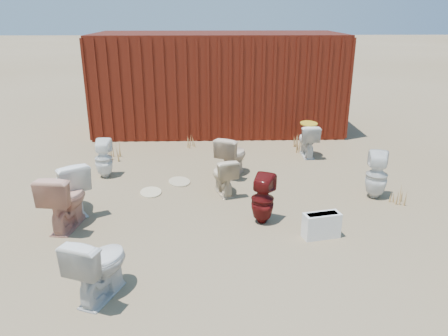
{
  "coord_description": "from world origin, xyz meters",
  "views": [
    {
      "loc": [
        -0.21,
        -5.94,
        2.93
      ],
      "look_at": [
        0.0,
        0.6,
        0.55
      ],
      "focal_mm": 35.0,
      "sensor_mm": 36.0,
      "label": 1
    }
  ],
  "objects_px": {
    "toilet_back_a": "(104,159)",
    "toilet_back_beige_left": "(224,176)",
    "loose_tank": "(321,225)",
    "toilet_front_a": "(70,187)",
    "toilet_back_beige_right": "(232,156)",
    "toilet_front_c": "(99,265)",
    "toilet_back_yellowlid": "(308,140)",
    "toilet_front_pink": "(65,200)",
    "toilet_back_e": "(377,175)",
    "toilet_front_maroon": "(263,199)",
    "shipping_container": "(218,82)"
  },
  "relations": [
    {
      "from": "toilet_back_a",
      "to": "toilet_back_beige_left",
      "type": "bearing_deg",
      "value": 157.26
    },
    {
      "from": "loose_tank",
      "to": "toilet_front_a",
      "type": "bearing_deg",
      "value": 153.18
    },
    {
      "from": "toilet_back_beige_left",
      "to": "toilet_back_beige_right",
      "type": "bearing_deg",
      "value": -118.58
    },
    {
      "from": "toilet_front_c",
      "to": "toilet_back_a",
      "type": "height_order",
      "value": "toilet_front_c"
    },
    {
      "from": "toilet_back_a",
      "to": "toilet_back_yellowlid",
      "type": "xyz_separation_m",
      "value": [
        4.01,
        1.11,
        -0.01
      ]
    },
    {
      "from": "toilet_back_beige_left",
      "to": "toilet_front_pink",
      "type": "bearing_deg",
      "value": 9.73
    },
    {
      "from": "toilet_front_pink",
      "to": "loose_tank",
      "type": "distance_m",
      "value": 3.58
    },
    {
      "from": "toilet_front_pink",
      "to": "toilet_back_beige_left",
      "type": "relative_size",
      "value": 1.31
    },
    {
      "from": "toilet_front_c",
      "to": "toilet_back_e",
      "type": "distance_m",
      "value": 4.64
    },
    {
      "from": "toilet_front_a",
      "to": "toilet_back_a",
      "type": "xyz_separation_m",
      "value": [
        0.16,
        1.49,
        -0.06
      ]
    },
    {
      "from": "toilet_front_a",
      "to": "toilet_front_c",
      "type": "distance_m",
      "value": 2.32
    },
    {
      "from": "toilet_front_pink",
      "to": "toilet_back_e",
      "type": "distance_m",
      "value": 4.84
    },
    {
      "from": "toilet_back_beige_right",
      "to": "loose_tank",
      "type": "relative_size",
      "value": 1.53
    },
    {
      "from": "toilet_back_e",
      "to": "loose_tank",
      "type": "distance_m",
      "value": 1.8
    },
    {
      "from": "toilet_back_beige_right",
      "to": "toilet_back_e",
      "type": "relative_size",
      "value": 0.98
    },
    {
      "from": "toilet_front_maroon",
      "to": "shipping_container",
      "type": "bearing_deg",
      "value": -59.74
    },
    {
      "from": "toilet_back_a",
      "to": "toilet_back_e",
      "type": "height_order",
      "value": "toilet_back_e"
    },
    {
      "from": "toilet_back_beige_right",
      "to": "toilet_front_maroon",
      "type": "bearing_deg",
      "value": 127.58
    },
    {
      "from": "toilet_back_beige_left",
      "to": "toilet_back_beige_right",
      "type": "height_order",
      "value": "toilet_back_beige_right"
    },
    {
      "from": "toilet_back_a",
      "to": "toilet_back_yellowlid",
      "type": "distance_m",
      "value": 4.16
    },
    {
      "from": "toilet_front_pink",
      "to": "shipping_container",
      "type": "bearing_deg",
      "value": -104.01
    },
    {
      "from": "toilet_front_pink",
      "to": "toilet_back_beige_right",
      "type": "relative_size",
      "value": 1.09
    },
    {
      "from": "shipping_container",
      "to": "toilet_back_beige_right",
      "type": "relative_size",
      "value": 7.86
    },
    {
      "from": "toilet_back_yellowlid",
      "to": "toilet_back_a",
      "type": "bearing_deg",
      "value": 15.02
    },
    {
      "from": "toilet_front_a",
      "to": "toilet_back_beige_right",
      "type": "distance_m",
      "value": 2.94
    },
    {
      "from": "toilet_front_maroon",
      "to": "loose_tank",
      "type": "bearing_deg",
      "value": 172.68
    },
    {
      "from": "loose_tank",
      "to": "toilet_front_maroon",
      "type": "bearing_deg",
      "value": 135.3
    },
    {
      "from": "toilet_front_c",
      "to": "toilet_back_yellowlid",
      "type": "distance_m",
      "value": 5.72
    },
    {
      "from": "toilet_front_c",
      "to": "toilet_front_maroon",
      "type": "distance_m",
      "value": 2.56
    },
    {
      "from": "toilet_front_pink",
      "to": "toilet_back_beige_left",
      "type": "height_order",
      "value": "toilet_front_pink"
    },
    {
      "from": "toilet_front_a",
      "to": "toilet_back_a",
      "type": "bearing_deg",
      "value": -129.2
    },
    {
      "from": "toilet_front_pink",
      "to": "toilet_back_yellowlid",
      "type": "height_order",
      "value": "toilet_front_pink"
    },
    {
      "from": "shipping_container",
      "to": "toilet_back_yellowlid",
      "type": "height_order",
      "value": "shipping_container"
    },
    {
      "from": "toilet_back_a",
      "to": "shipping_container",
      "type": "bearing_deg",
      "value": -123.4
    },
    {
      "from": "loose_tank",
      "to": "toilet_back_yellowlid",
      "type": "bearing_deg",
      "value": 68.4
    },
    {
      "from": "loose_tank",
      "to": "toilet_front_c",
      "type": "bearing_deg",
      "value": -168.43
    },
    {
      "from": "toilet_front_maroon",
      "to": "toilet_back_beige_right",
      "type": "xyz_separation_m",
      "value": [
        -0.35,
        1.95,
        0.02
      ]
    },
    {
      "from": "toilet_front_pink",
      "to": "toilet_back_e",
      "type": "xyz_separation_m",
      "value": [
        4.76,
        0.89,
        -0.03
      ]
    },
    {
      "from": "toilet_front_c",
      "to": "loose_tank",
      "type": "relative_size",
      "value": 1.52
    },
    {
      "from": "toilet_back_e",
      "to": "toilet_back_beige_left",
      "type": "bearing_deg",
      "value": 12.7
    },
    {
      "from": "toilet_back_a",
      "to": "toilet_back_yellowlid",
      "type": "relative_size",
      "value": 1.03
    },
    {
      "from": "shipping_container",
      "to": "toilet_back_a",
      "type": "xyz_separation_m",
      "value": [
        -2.18,
        -3.49,
        -0.84
      ]
    },
    {
      "from": "toilet_front_pink",
      "to": "toilet_front_maroon",
      "type": "xyz_separation_m",
      "value": [
        2.79,
        0.05,
        -0.05
      ]
    },
    {
      "from": "shipping_container",
      "to": "toilet_back_beige_left",
      "type": "height_order",
      "value": "shipping_container"
    },
    {
      "from": "toilet_front_a",
      "to": "toilet_back_beige_right",
      "type": "xyz_separation_m",
      "value": [
        2.53,
        1.51,
        -0.03
      ]
    },
    {
      "from": "toilet_front_pink",
      "to": "toilet_front_c",
      "type": "xyz_separation_m",
      "value": [
        0.86,
        -1.64,
        -0.04
      ]
    },
    {
      "from": "toilet_front_pink",
      "to": "toilet_back_a",
      "type": "bearing_deg",
      "value": -84.02
    },
    {
      "from": "toilet_back_beige_left",
      "to": "toilet_back_e",
      "type": "distance_m",
      "value": 2.5
    },
    {
      "from": "toilet_front_a",
      "to": "toilet_front_maroon",
      "type": "height_order",
      "value": "toilet_front_a"
    },
    {
      "from": "shipping_container",
      "to": "toilet_back_e",
      "type": "height_order",
      "value": "shipping_container"
    }
  ]
}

